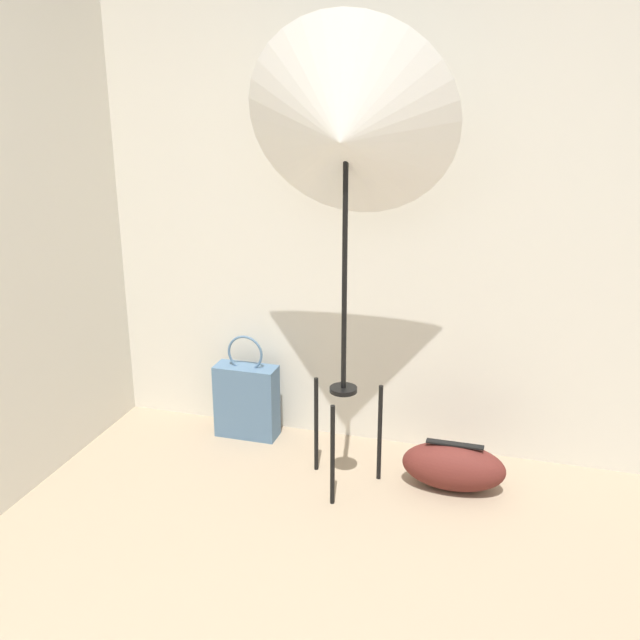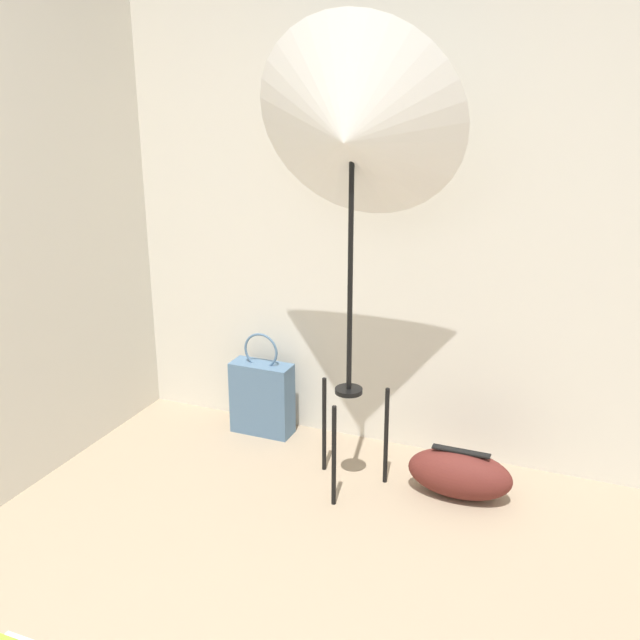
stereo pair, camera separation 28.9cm
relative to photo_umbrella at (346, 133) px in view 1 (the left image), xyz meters
The scene contains 4 objects.
wall_back 0.56m from the photo_umbrella, 71.49° to the left, with size 8.00×0.05×2.60m.
photo_umbrella is the anchor object (origin of this frame).
tote_bag 1.50m from the photo_umbrella, 151.35° to the left, with size 0.31×0.13×0.54m.
duffel_bag 1.52m from the photo_umbrella, 11.44° to the left, with size 0.46×0.21×0.22m.
Camera 1 is at (0.58, -1.01, 1.77)m, focal length 42.00 mm.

